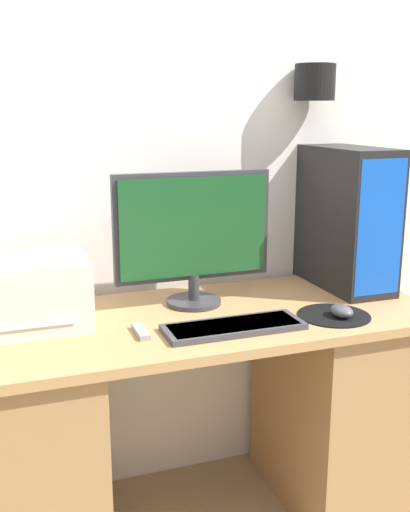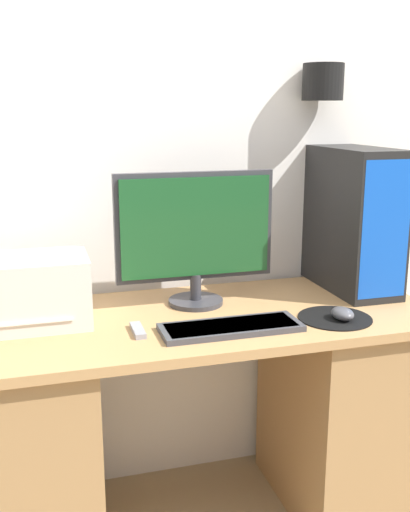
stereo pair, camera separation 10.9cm
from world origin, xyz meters
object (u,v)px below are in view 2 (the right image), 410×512
(keyboard, at_px, (231,327))
(computer_tower, at_px, (352,219))
(mouse, at_px, (343,314))
(printer, at_px, (23,292))
(remote_control, at_px, (138,330))
(monitor, at_px, (195,232))

(keyboard, distance_m, computer_tower, 0.69)
(mouse, relative_size, printer, 0.23)
(keyboard, xyz_separation_m, remote_control, (-0.27, 0.06, -0.00))
(mouse, relative_size, remote_control, 0.76)
(remote_control, bearing_deg, mouse, -6.68)
(monitor, height_order, keyboard, monitor)
(mouse, distance_m, printer, 0.99)
(mouse, bearing_deg, remote_control, 173.32)
(computer_tower, distance_m, remote_control, 0.91)
(keyboard, bearing_deg, remote_control, 168.15)
(keyboard, xyz_separation_m, computer_tower, (0.57, 0.31, 0.25))
(mouse, height_order, remote_control, mouse)
(monitor, xyz_separation_m, computer_tower, (0.60, 0.03, 0.01))
(monitor, bearing_deg, mouse, -36.54)
(keyboard, bearing_deg, computer_tower, 28.40)
(printer, relative_size, remote_control, 3.37)
(keyboard, distance_m, mouse, 0.36)
(computer_tower, height_order, printer, computer_tower)
(monitor, bearing_deg, remote_control, -137.16)
(keyboard, relative_size, mouse, 4.82)
(monitor, xyz_separation_m, keyboard, (0.03, -0.28, -0.24))
(monitor, xyz_separation_m, printer, (-0.56, -0.05, -0.14))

